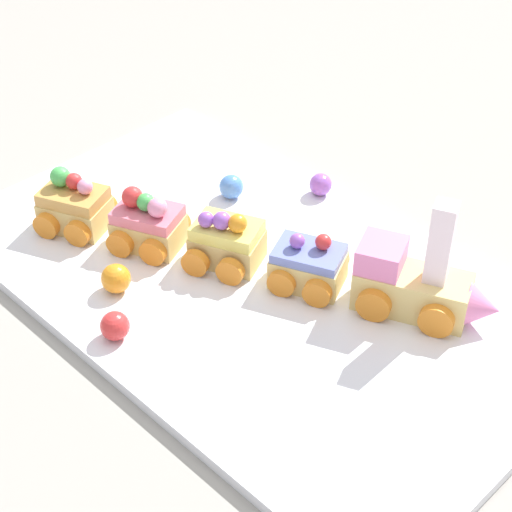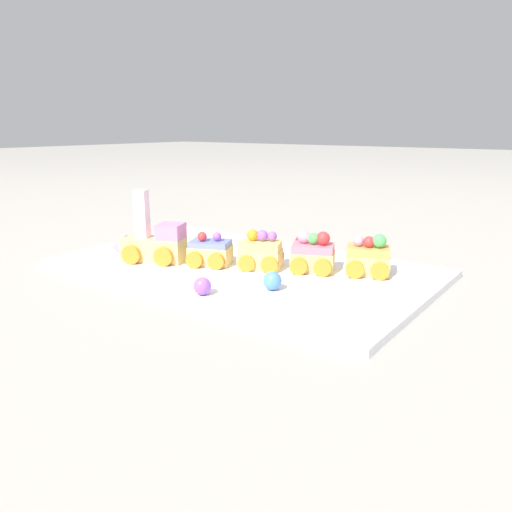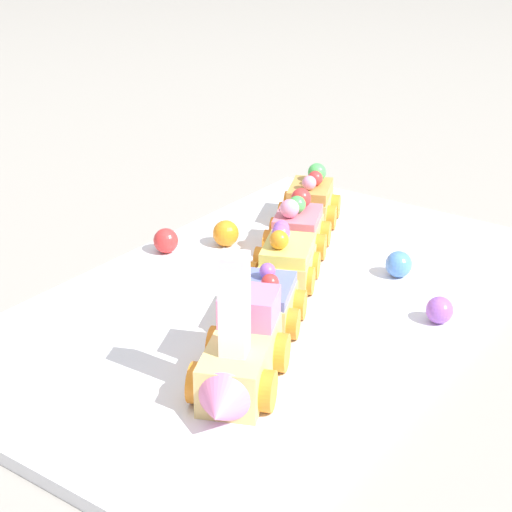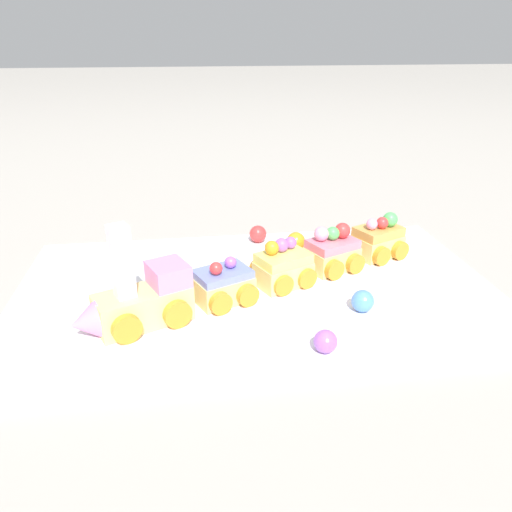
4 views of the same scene
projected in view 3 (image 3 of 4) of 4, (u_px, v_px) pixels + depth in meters
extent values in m
plane|color=gray|center=(267.00, 308.00, 0.83)|extent=(10.00, 10.00, 0.00)
cube|color=white|center=(267.00, 303.00, 0.83)|extent=(0.62, 0.37, 0.01)
cube|color=#E5C675|center=(240.00, 363.00, 0.68)|extent=(0.12, 0.09, 0.04)
cube|color=pink|center=(249.00, 307.00, 0.69)|extent=(0.06, 0.06, 0.03)
cone|color=pink|center=(220.00, 408.00, 0.62)|extent=(0.04, 0.05, 0.04)
cube|color=white|center=(235.00, 341.00, 0.65)|extent=(0.03, 0.03, 0.02)
cube|color=white|center=(234.00, 317.00, 0.64)|extent=(0.03, 0.03, 0.02)
cube|color=white|center=(234.00, 292.00, 0.63)|extent=(0.03, 0.03, 0.02)
cube|color=white|center=(234.00, 267.00, 0.62)|extent=(0.03, 0.03, 0.02)
cylinder|color=orange|center=(196.00, 383.00, 0.66)|extent=(0.03, 0.02, 0.03)
cylinder|color=orange|center=(268.00, 391.00, 0.65)|extent=(0.03, 0.02, 0.03)
cylinder|color=orange|center=(215.00, 345.00, 0.71)|extent=(0.03, 0.02, 0.03)
cylinder|color=orange|center=(282.00, 353.00, 0.70)|extent=(0.03, 0.02, 0.03)
cube|color=#E5C675|center=(266.00, 309.00, 0.77)|extent=(0.08, 0.07, 0.03)
cube|color=#6B7AC6|center=(266.00, 289.00, 0.76)|extent=(0.08, 0.07, 0.01)
sphere|color=#9956C6|center=(268.00, 271.00, 0.77)|extent=(0.02, 0.02, 0.01)
sphere|color=red|center=(270.00, 283.00, 0.74)|extent=(0.02, 0.02, 0.02)
cylinder|color=orange|center=(231.00, 318.00, 0.76)|extent=(0.03, 0.02, 0.03)
cylinder|color=orange|center=(293.00, 324.00, 0.75)|extent=(0.03, 0.02, 0.03)
cylinder|color=orange|center=(240.00, 299.00, 0.79)|extent=(0.03, 0.02, 0.03)
cylinder|color=orange|center=(300.00, 305.00, 0.78)|extent=(0.03, 0.02, 0.03)
cube|color=#E5C675|center=(284.00, 269.00, 0.85)|extent=(0.08, 0.07, 0.03)
cube|color=#EFE066|center=(284.00, 248.00, 0.84)|extent=(0.08, 0.07, 0.01)
sphere|color=#9956C6|center=(281.00, 228.00, 0.85)|extent=(0.02, 0.02, 0.02)
sphere|color=#9956C6|center=(281.00, 233.00, 0.83)|extent=(0.02, 0.02, 0.02)
sphere|color=orange|center=(279.00, 240.00, 0.82)|extent=(0.02, 0.02, 0.02)
cylinder|color=orange|center=(252.00, 276.00, 0.84)|extent=(0.03, 0.02, 0.03)
cylinder|color=orange|center=(309.00, 281.00, 0.83)|extent=(0.03, 0.02, 0.03)
cylinder|color=orange|center=(260.00, 260.00, 0.87)|extent=(0.03, 0.02, 0.03)
cylinder|color=orange|center=(314.00, 265.00, 0.86)|extent=(0.03, 0.02, 0.03)
cube|color=#E5C675|center=(297.00, 237.00, 0.92)|extent=(0.08, 0.07, 0.03)
cube|color=#E57084|center=(298.00, 218.00, 0.91)|extent=(0.08, 0.07, 0.01)
sphere|color=red|center=(301.00, 198.00, 0.92)|extent=(0.03, 0.03, 0.02)
sphere|color=#4CBC56|center=(297.00, 204.00, 0.91)|extent=(0.02, 0.02, 0.02)
sphere|color=pink|center=(290.00, 209.00, 0.89)|extent=(0.03, 0.03, 0.02)
cylinder|color=orange|center=(269.00, 243.00, 0.91)|extent=(0.03, 0.02, 0.03)
cylinder|color=orange|center=(321.00, 247.00, 0.90)|extent=(0.03, 0.02, 0.03)
cylinder|color=orange|center=(275.00, 230.00, 0.95)|extent=(0.03, 0.02, 0.03)
cylinder|color=orange|center=(326.00, 234.00, 0.93)|extent=(0.03, 0.02, 0.03)
cube|color=#E5C675|center=(310.00, 208.00, 1.00)|extent=(0.08, 0.07, 0.03)
cube|color=#CC9347|center=(310.00, 191.00, 0.99)|extent=(0.08, 0.07, 0.01)
sphere|color=#4CBC56|center=(317.00, 172.00, 1.00)|extent=(0.03, 0.03, 0.02)
sphere|color=red|center=(315.00, 178.00, 0.98)|extent=(0.02, 0.02, 0.02)
sphere|color=pink|center=(309.00, 183.00, 0.97)|extent=(0.02, 0.02, 0.02)
cylinder|color=orange|center=(283.00, 214.00, 0.99)|extent=(0.03, 0.02, 0.03)
cylinder|color=orange|center=(332.00, 217.00, 0.98)|extent=(0.03, 0.02, 0.03)
cylinder|color=orange|center=(289.00, 203.00, 1.02)|extent=(0.03, 0.02, 0.03)
cylinder|color=orange|center=(336.00, 206.00, 1.01)|extent=(0.03, 0.02, 0.03)
sphere|color=#9956C6|center=(439.00, 310.00, 0.77)|extent=(0.03, 0.03, 0.03)
sphere|color=red|center=(166.00, 241.00, 0.92)|extent=(0.03, 0.03, 0.03)
sphere|color=#4C84E0|center=(399.00, 264.00, 0.86)|extent=(0.03, 0.03, 0.03)
sphere|color=orange|center=(226.00, 233.00, 0.93)|extent=(0.03, 0.03, 0.03)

